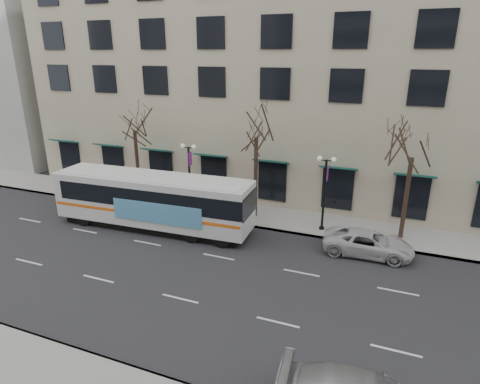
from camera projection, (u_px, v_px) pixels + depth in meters
The scene contains 10 objects.
ground at pixel (201, 276), 21.78m from camera, with size 160.00×160.00×0.00m, color black.
sidewalk_far at pixel (324, 225), 27.93m from camera, with size 80.00×4.00×0.15m, color gray.
building_hotel at pixel (280, 47), 36.97m from camera, with size 40.00×20.00×24.00m, color tan.
tree_far_left at pixel (133, 118), 30.76m from camera, with size 3.60×3.60×8.34m.
tree_far_mid at pixel (256, 124), 27.24m from camera, with size 3.60×3.60×8.55m.
tree_far_right at pixel (414, 142), 23.94m from camera, with size 3.60×3.60×8.06m.
lamp_post_left at pixel (190, 174), 29.74m from camera, with size 1.22×0.45×5.21m.
lamp_post_right at pixel (325, 190), 26.28m from camera, with size 1.22×0.45×5.21m.
city_bus at pixel (154, 200), 27.15m from camera, with size 13.94×3.67×3.75m.
white_pickup at pixel (368, 243), 23.90m from camera, with size 2.41×5.23×1.45m, color #BBBBBB.
Camera 1 is at (8.94, -16.96, 11.49)m, focal length 30.00 mm.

